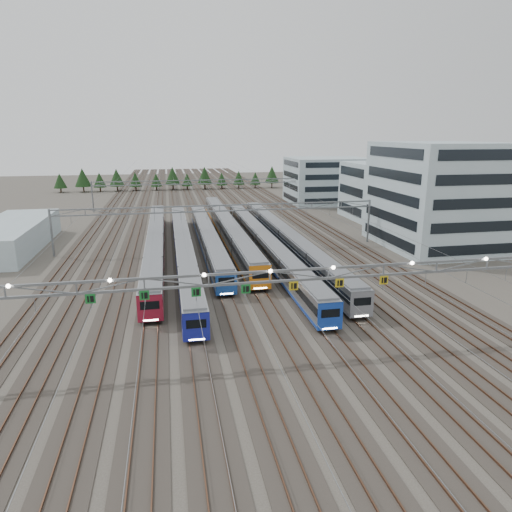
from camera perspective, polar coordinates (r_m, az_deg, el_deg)
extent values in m
plane|color=#47423A|center=(44.51, 1.66, -11.57)|extent=(400.00, 400.00, 0.00)
cube|color=#2D2823|center=(140.48, -7.31, 6.84)|extent=(54.00, 260.00, 0.08)
cube|color=brown|center=(141.18, -17.74, 6.34)|extent=(0.08, 260.00, 0.16)
cube|color=brown|center=(144.32, 2.91, 7.21)|extent=(0.08, 260.00, 0.16)
cube|color=brown|center=(140.42, -7.60, 6.88)|extent=(0.08, 260.00, 0.16)
cube|color=brown|center=(140.51, -7.02, 6.90)|extent=(0.08, 260.00, 0.16)
cube|color=black|center=(79.45, -12.38, 0.50)|extent=(2.27, 60.14, 0.34)
cube|color=#9B9DA2|center=(79.06, -12.45, 1.67)|extent=(2.67, 61.37, 3.01)
cube|color=black|center=(78.98, -12.46, 1.92)|extent=(2.73, 61.06, 0.91)
cube|color=maroon|center=(79.36, -12.40, 0.78)|extent=(2.72, 61.06, 0.33)
cube|color=slate|center=(78.71, -12.52, 2.80)|extent=(2.41, 60.14, 0.24)
cube|color=maroon|center=(49.73, -13.11, -6.40)|extent=(2.69, 0.12, 3.01)
cube|color=black|center=(49.58, -13.14, -6.03)|extent=(2.01, 0.10, 0.91)
cube|color=white|center=(50.17, -13.03, -7.83)|extent=(1.60, 0.06, 0.14)
cube|color=black|center=(75.36, -9.02, -0.13)|extent=(2.20, 62.87, 0.33)
cube|color=#9B9DA2|center=(74.96, -9.07, 1.06)|extent=(2.59, 64.16, 2.91)
cube|color=black|center=(74.88, -9.08, 1.32)|extent=(2.65, 63.84, 0.88)
cube|color=#19219A|center=(75.26, -9.03, 0.16)|extent=(2.64, 63.84, 0.32)
cube|color=slate|center=(74.61, -9.12, 2.21)|extent=(2.33, 62.87, 0.23)
cube|color=#19219A|center=(44.56, -7.48, -8.81)|extent=(2.61, 0.12, 2.91)
cube|color=black|center=(44.39, -7.49, -8.41)|extent=(1.94, 0.10, 0.88)
cube|color=white|center=(45.03, -7.42, -10.31)|extent=(1.55, 0.06, 0.14)
cube|color=black|center=(81.85, -6.05, 1.20)|extent=(2.26, 51.45, 0.34)
cube|color=#9B9DA2|center=(81.47, -6.08, 2.33)|extent=(2.66, 52.50, 2.99)
cube|color=black|center=(81.39, -6.09, 2.58)|extent=(2.72, 52.24, 0.90)
cube|color=#1E4CA6|center=(81.75, -6.06, 1.47)|extent=(2.71, 52.24, 0.33)
cube|color=slate|center=(81.13, -6.11, 3.42)|extent=(2.39, 51.45, 0.24)
cube|color=#1E4CA6|center=(56.33, -3.72, -3.46)|extent=(2.68, 0.12, 2.99)
cube|color=black|center=(56.19, -3.72, -3.13)|extent=(1.99, 0.10, 0.90)
cube|color=white|center=(56.70, -3.69, -4.73)|extent=(1.60, 0.06, 0.14)
cube|color=black|center=(88.83, -3.55, 2.37)|extent=(2.43, 62.40, 0.37)
cube|color=#9B9DA2|center=(88.45, -3.56, 3.50)|extent=(2.86, 63.68, 3.22)
cube|color=black|center=(88.38, -3.57, 3.74)|extent=(2.92, 63.36, 0.97)
cube|color=orange|center=(88.73, -3.55, 2.64)|extent=(2.91, 63.36, 0.36)
cube|color=slate|center=(88.12, -3.58, 4.58)|extent=(2.57, 62.40, 0.26)
cube|color=orange|center=(58.06, 0.55, -2.72)|extent=(2.88, 0.12, 3.22)
cube|color=black|center=(57.91, 0.55, -2.36)|extent=(2.14, 0.10, 0.97)
cube|color=white|center=(58.45, 0.56, -4.04)|extent=(1.72, 0.06, 0.15)
cube|color=black|center=(77.59, 0.96, 0.50)|extent=(2.24, 64.24, 0.34)
cube|color=#9B9DA2|center=(77.19, 0.97, 1.68)|extent=(2.63, 65.55, 2.96)
cube|color=black|center=(77.11, 0.97, 1.94)|extent=(2.69, 65.22, 0.89)
cube|color=#1A42B6|center=(77.49, 0.96, 0.79)|extent=(2.68, 65.22, 0.33)
cube|color=slate|center=(76.84, 0.97, 2.83)|extent=(2.37, 64.24, 0.24)
cube|color=#1A42B6|center=(47.14, 9.26, -7.46)|extent=(2.65, 0.12, 2.96)
cube|color=black|center=(46.98, 9.29, -7.07)|extent=(1.98, 0.10, 0.89)
cube|color=white|center=(47.59, 9.22, -8.92)|extent=(1.58, 0.06, 0.14)
cube|color=black|center=(80.81, 3.74, 1.07)|extent=(2.26, 64.03, 0.34)
cube|color=#9B9DA2|center=(80.42, 3.76, 2.21)|extent=(2.65, 65.34, 2.99)
cube|color=black|center=(80.34, 3.77, 2.46)|extent=(2.71, 65.01, 0.90)
cube|color=gray|center=(80.71, 3.75, 1.34)|extent=(2.70, 65.01, 0.33)
cube|color=slate|center=(80.08, 3.78, 3.32)|extent=(2.39, 64.03, 0.24)
cube|color=gray|center=(50.87, 13.11, -5.93)|extent=(2.67, 0.12, 2.99)
cube|color=black|center=(50.71, 13.15, -5.56)|extent=(1.99, 0.10, 0.90)
cube|color=white|center=(51.29, 13.05, -7.31)|extent=(1.59, 0.06, 0.14)
cube|color=slate|center=(41.59, 1.75, -1.93)|extent=(56.00, 0.22, 0.22)
cube|color=slate|center=(41.90, 1.73, -3.24)|extent=(56.00, 0.22, 0.22)
cube|color=#17752B|center=(41.60, -20.00, -5.05)|extent=(0.85, 0.06, 0.85)
cube|color=#17752B|center=(41.09, -13.79, -4.80)|extent=(0.85, 0.06, 0.85)
cube|color=#17752B|center=(41.06, -7.49, -4.49)|extent=(0.85, 0.06, 0.85)
cube|color=#17752B|center=(41.53, -1.27, -4.13)|extent=(0.85, 0.06, 0.85)
cube|color=gold|center=(42.48, 4.73, -3.74)|extent=(0.85, 0.06, 0.85)
cube|color=gold|center=(43.86, 10.42, -3.33)|extent=(0.85, 0.06, 0.85)
cube|color=gold|center=(45.65, 15.70, -2.91)|extent=(0.85, 0.06, 0.85)
cylinder|color=slate|center=(82.65, -24.19, 2.63)|extent=(0.36, 0.36, 8.00)
cylinder|color=slate|center=(88.41, 13.88, 4.26)|extent=(0.36, 0.36, 8.00)
cube|color=slate|center=(80.20, -4.56, 6.33)|extent=(56.00, 0.22, 0.22)
cube|color=slate|center=(80.36, -4.55, 5.63)|extent=(56.00, 0.22, 0.22)
cylinder|color=slate|center=(126.28, -19.76, 6.97)|extent=(0.36, 0.36, 8.00)
cylinder|color=slate|center=(130.12, 5.61, 8.00)|extent=(0.36, 0.36, 8.00)
cube|color=slate|center=(124.69, -6.95, 9.41)|extent=(56.00, 0.22, 0.22)
cube|color=slate|center=(124.79, -6.94, 8.95)|extent=(56.00, 0.22, 0.22)
cube|color=#A0B9BF|center=(87.91, 21.75, 7.03)|extent=(18.00, 22.00, 18.46)
cube|color=#A0B9BF|center=(113.84, 15.05, 7.87)|extent=(14.00, 16.00, 13.25)
cube|color=#A0B9BF|center=(137.63, 8.82, 9.33)|extent=(22.00, 18.00, 13.05)
cube|color=#A0B9BF|center=(91.61, -28.21, 2.22)|extent=(10.00, 30.00, 4.75)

